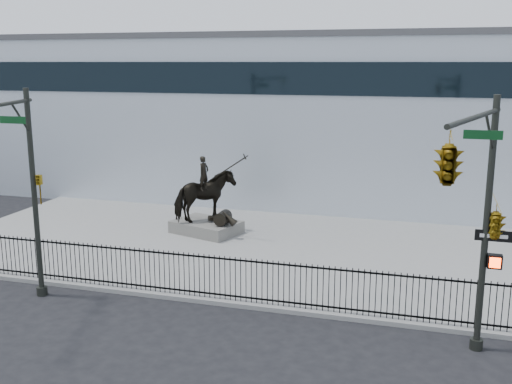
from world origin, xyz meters
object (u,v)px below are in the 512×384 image
(equestrian_statue, at_px, (207,197))
(traffic_signal_right, at_px, (474,194))
(traffic_signal_left, at_px, (23,185))
(statue_plinth, at_px, (206,227))

(equestrian_statue, bearing_deg, traffic_signal_right, -27.11)
(traffic_signal_left, bearing_deg, equestrian_statue, 73.68)
(statue_plinth, relative_size, equestrian_statue, 0.81)
(equestrian_statue, height_order, traffic_signal_right, traffic_signal_right)
(equestrian_statue, xyz_separation_m, traffic_signal_right, (10.56, -10.43, 3.02))
(traffic_signal_left, height_order, traffic_signal_right, same)
(statue_plinth, relative_size, traffic_signal_left, 0.41)
(statue_plinth, distance_m, traffic_signal_left, 10.10)
(statue_plinth, bearing_deg, equestrian_statue, 0.00)
(traffic_signal_right, bearing_deg, traffic_signal_left, 174.04)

